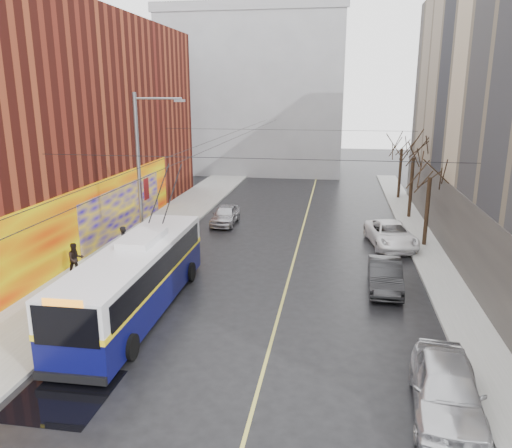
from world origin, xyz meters
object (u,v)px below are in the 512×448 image
at_px(parked_car_a, 447,388).
at_px(pedestrian_c, 163,230).
at_px(pedestrian_b, 75,259).
at_px(following_car, 225,215).
at_px(trolleybus, 136,278).
at_px(tree_mid, 414,147).
at_px(parked_car_c, 391,234).
at_px(parked_car_b, 385,275).
at_px(tree_near, 431,164).
at_px(pedestrian_a, 125,243).
at_px(tree_far, 402,139).
at_px(streetlight_pole, 142,176).

height_order(parked_car_a, pedestrian_c, pedestrian_c).
bearing_deg(parked_car_a, pedestrian_b, 157.12).
bearing_deg(following_car, trolleybus, -91.58).
distance_m(tree_mid, pedestrian_c, 18.64).
height_order(trolleybus, parked_car_c, trolleybus).
bearing_deg(pedestrian_c, pedestrian_b, 109.29).
bearing_deg(parked_car_a, parked_car_b, 100.58).
relative_size(tree_near, pedestrian_c, 3.60).
bearing_deg(pedestrian_c, tree_near, -128.20).
bearing_deg(pedestrian_a, following_car, -44.67).
xyz_separation_m(tree_mid, parked_car_b, (-2.93, -14.25, -4.56)).
xyz_separation_m(parked_car_b, following_car, (-10.03, 10.52, -0.03)).
relative_size(tree_far, parked_car_c, 1.27).
xyz_separation_m(tree_far, pedestrian_c, (-15.50, -16.46, -4.10)).
height_order(parked_car_b, parked_car_c, parked_car_c).
xyz_separation_m(streetlight_pole, trolleybus, (1.73, -5.47, -3.32)).
xyz_separation_m(trolleybus, parked_car_a, (11.41, -5.14, -0.72)).
bearing_deg(pedestrian_a, tree_mid, -75.37).
bearing_deg(parked_car_a, pedestrian_c, 138.57).
relative_size(streetlight_pole, tree_mid, 1.35).
xyz_separation_m(parked_car_a, following_car, (-10.95, 19.89, -0.14)).
relative_size(tree_near, tree_far, 0.97).
xyz_separation_m(following_car, pedestrian_b, (-5.04, -11.45, 0.30)).
bearing_deg(parked_car_b, parked_car_a, -82.76).
xyz_separation_m(streetlight_pole, parked_car_c, (13.14, 5.85, -4.13)).
bearing_deg(pedestrian_c, pedestrian_a, 114.31).
xyz_separation_m(tree_near, following_car, (-12.95, 3.27, -4.30)).
xyz_separation_m(parked_car_b, pedestrian_a, (-13.61, 1.70, 0.39)).
bearing_deg(streetlight_pole, tree_near, 21.62).
xyz_separation_m(streetlight_pole, pedestrian_a, (-1.40, 0.44, -3.76)).
distance_m(parked_car_b, pedestrian_b, 15.09).
height_order(streetlight_pole, tree_mid, streetlight_pole).
distance_m(parked_car_b, following_car, 14.54).
bearing_deg(parked_car_b, tree_mid, 79.99).
distance_m(tree_mid, following_car, 14.24).
height_order(trolleybus, pedestrian_b, trolleybus).
xyz_separation_m(streetlight_pole, tree_mid, (15.14, 13.00, 0.41)).
height_order(parked_car_b, following_car, parked_car_b).
bearing_deg(following_car, tree_near, -13.99).
height_order(tree_far, pedestrian_a, tree_far).
bearing_deg(parked_car_c, pedestrian_c, -179.25).
bearing_deg(tree_mid, pedestrian_b, -139.84).
height_order(parked_car_c, pedestrian_b, pedestrian_b).
height_order(streetlight_pole, parked_car_b, streetlight_pole).
bearing_deg(streetlight_pole, trolleybus, -72.44).
xyz_separation_m(tree_mid, parked_car_a, (-2.00, -23.62, -4.45)).
bearing_deg(following_car, streetlight_pole, -103.08).
distance_m(tree_near, tree_mid, 7.01).
bearing_deg(pedestrian_b, parked_car_b, -41.60).
bearing_deg(parked_car_b, pedestrian_b, -174.88).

